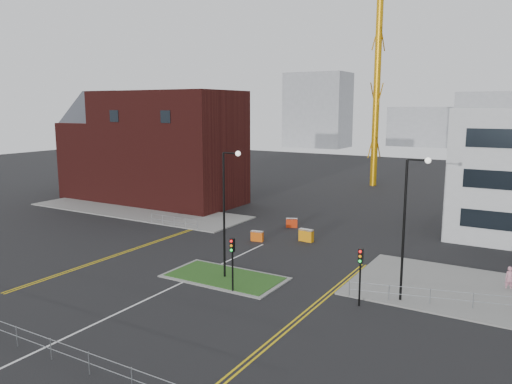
% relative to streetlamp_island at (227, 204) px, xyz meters
% --- Properties ---
extents(ground, '(200.00, 200.00, 0.00)m').
position_rel_streetlamp_island_xyz_m(ground, '(-2.22, -8.00, -5.41)').
color(ground, black).
rests_on(ground, ground).
extents(pavement_left, '(28.00, 8.00, 0.12)m').
position_rel_streetlamp_island_xyz_m(pavement_left, '(-22.22, 14.00, -5.35)').
color(pavement_left, slate).
rests_on(pavement_left, ground).
extents(island_kerb, '(8.60, 4.60, 0.08)m').
position_rel_streetlamp_island_xyz_m(island_kerb, '(-0.22, 0.00, -5.37)').
color(island_kerb, slate).
rests_on(island_kerb, ground).
extents(grass_island, '(8.00, 4.00, 0.12)m').
position_rel_streetlamp_island_xyz_m(grass_island, '(-0.22, 0.00, -5.35)').
color(grass_island, '#244918').
rests_on(grass_island, ground).
extents(brick_building, '(24.20, 10.07, 14.24)m').
position_rel_streetlamp_island_xyz_m(brick_building, '(-25.19, 20.00, 1.44)').
color(brick_building, '#421210').
rests_on(brick_building, ground).
extents(streetlamp_island, '(1.46, 0.36, 9.18)m').
position_rel_streetlamp_island_xyz_m(streetlamp_island, '(0.00, 0.00, 0.00)').
color(streetlamp_island, black).
rests_on(streetlamp_island, ground).
extents(streetlamp_right_near, '(1.46, 0.36, 9.18)m').
position_rel_streetlamp_island_xyz_m(streetlamp_right_near, '(12.00, 2.00, 0.00)').
color(streetlamp_right_near, black).
rests_on(streetlamp_right_near, ground).
extents(traffic_light_island, '(0.28, 0.33, 3.65)m').
position_rel_streetlamp_island_xyz_m(traffic_light_island, '(1.78, -2.02, -2.85)').
color(traffic_light_island, black).
rests_on(traffic_light_island, ground).
extents(traffic_light_right, '(0.28, 0.33, 3.65)m').
position_rel_streetlamp_island_xyz_m(traffic_light_right, '(9.78, -0.02, -2.85)').
color(traffic_light_right, black).
rests_on(traffic_light_right, ground).
extents(railing_front, '(24.05, 0.05, 1.10)m').
position_rel_streetlamp_island_xyz_m(railing_front, '(-2.22, -14.00, -4.63)').
color(railing_front, gray).
rests_on(railing_front, ground).
extents(railing_left, '(6.05, 0.05, 1.10)m').
position_rel_streetlamp_island_xyz_m(railing_left, '(-13.22, 10.00, -4.67)').
color(railing_left, gray).
rests_on(railing_left, ground).
extents(centre_line, '(0.15, 30.00, 0.01)m').
position_rel_streetlamp_island_xyz_m(centre_line, '(-2.22, -6.00, -5.41)').
color(centre_line, silver).
rests_on(centre_line, ground).
extents(yellow_left_a, '(0.12, 24.00, 0.01)m').
position_rel_streetlamp_island_xyz_m(yellow_left_a, '(-11.22, 2.00, -5.41)').
color(yellow_left_a, gold).
rests_on(yellow_left_a, ground).
extents(yellow_left_b, '(0.12, 24.00, 0.01)m').
position_rel_streetlamp_island_xyz_m(yellow_left_b, '(-10.92, 2.00, -5.41)').
color(yellow_left_b, gold).
rests_on(yellow_left_b, ground).
extents(yellow_right_a, '(0.12, 20.00, 0.01)m').
position_rel_streetlamp_island_xyz_m(yellow_right_a, '(7.28, -2.00, -5.41)').
color(yellow_right_a, gold).
rests_on(yellow_right_a, ground).
extents(yellow_right_b, '(0.12, 20.00, 0.01)m').
position_rel_streetlamp_island_xyz_m(yellow_right_b, '(7.58, -2.00, -5.41)').
color(yellow_right_b, gold).
rests_on(yellow_right_b, ground).
extents(skyline_a, '(18.00, 12.00, 22.00)m').
position_rel_streetlamp_island_xyz_m(skyline_a, '(-42.22, 112.00, 5.59)').
color(skyline_a, gray).
rests_on(skyline_a, ground).
extents(skyline_b, '(24.00, 12.00, 16.00)m').
position_rel_streetlamp_island_xyz_m(skyline_b, '(7.78, 122.00, 2.59)').
color(skyline_b, gray).
rests_on(skyline_b, ground).
extents(skyline_d, '(30.00, 12.00, 12.00)m').
position_rel_streetlamp_island_xyz_m(skyline_d, '(-10.22, 132.00, 0.59)').
color(skyline_d, gray).
rests_on(skyline_d, ground).
extents(pedestrian, '(0.70, 0.57, 1.64)m').
position_rel_streetlamp_island_xyz_m(pedestrian, '(17.53, 7.62, -4.59)').
color(pedestrian, '#C68092').
rests_on(pedestrian, ground).
extents(barrier_left, '(1.18, 0.55, 0.96)m').
position_rel_streetlamp_island_xyz_m(barrier_left, '(-3.22, 9.69, -4.89)').
color(barrier_left, '#DE560C').
rests_on(barrier_left, ground).
extents(barrier_mid, '(1.39, 0.56, 1.14)m').
position_rel_streetlamp_island_xyz_m(barrier_mid, '(0.66, 11.91, -4.79)').
color(barrier_mid, orange).
rests_on(barrier_mid, ground).
extents(barrier_right, '(1.19, 0.81, 0.96)m').
position_rel_streetlamp_island_xyz_m(barrier_right, '(-2.85, 16.00, -4.89)').
color(barrier_right, red).
rests_on(barrier_right, ground).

